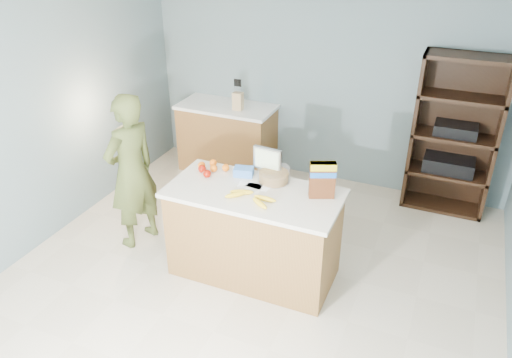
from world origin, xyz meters
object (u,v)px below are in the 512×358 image
at_px(shelving_unit, 454,137).
at_px(cereal_box, 322,177).
at_px(counter_peninsula, 254,236).
at_px(person, 132,172).
at_px(tv, 267,160).

xyz_separation_m(shelving_unit, cereal_box, (-0.97, -1.91, 0.23)).
height_order(counter_peninsula, person, person).
bearing_deg(counter_peninsula, shelving_unit, 52.89).
height_order(person, cereal_box, person).
xyz_separation_m(tv, cereal_box, (0.58, -0.18, 0.03)).
relative_size(shelving_unit, tv, 6.38).
distance_m(counter_peninsula, shelving_unit, 2.61).
relative_size(counter_peninsula, tv, 5.53).
relative_size(counter_peninsula, shelving_unit, 0.87).
xyz_separation_m(counter_peninsula, tv, (-0.00, 0.33, 0.64)).
xyz_separation_m(shelving_unit, tv, (-1.55, -1.72, 0.19)).
bearing_deg(cereal_box, counter_peninsula, -166.20).
relative_size(shelving_unit, cereal_box, 5.45).
bearing_deg(person, tv, 116.99).
xyz_separation_m(shelving_unit, person, (-2.88, -2.02, -0.06)).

